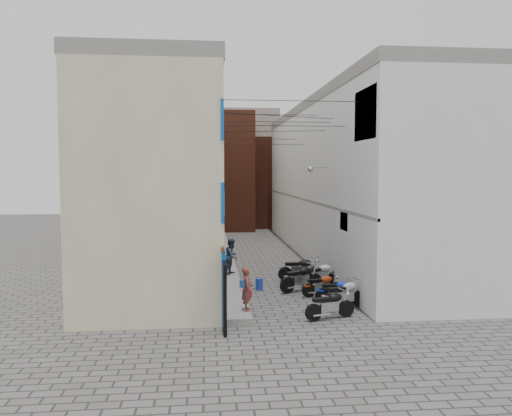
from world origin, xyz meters
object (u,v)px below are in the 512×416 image
object	(u,v)px
water_jug_near	(244,286)
motorcycle_g	(300,268)
water_jug_far	(259,284)
motorcycle_d	(322,284)
motorcycle_f	(321,273)
red_crate	(247,293)
motorcycle_e	(301,277)
person_b	(232,256)
motorcycle_c	(338,290)
motorcycle_b	(345,293)
motorcycle_a	(330,304)
person_a	(247,289)

from	to	relation	value
water_jug_near	motorcycle_g	bearing A→B (deg)	36.98
water_jug_near	water_jug_far	world-z (taller)	water_jug_near
motorcycle_d	motorcycle_f	xyz separation A→B (m)	(0.36, 1.77, 0.07)
motorcycle_g	red_crate	bearing A→B (deg)	-46.23
motorcycle_e	motorcycle_f	distance (m)	1.31
person_b	water_jug_near	distance (m)	2.84
motorcycle_c	water_jug_far	xyz separation A→B (m)	(-2.76, 2.31, -0.25)
motorcycle_b	water_jug_near	world-z (taller)	motorcycle_b
motorcycle_a	water_jug_near	world-z (taller)	motorcycle_a
motorcycle_e	red_crate	size ratio (longest dim) A/B	5.02
motorcycle_f	water_jug_near	world-z (taller)	motorcycle_f
motorcycle_f	water_jug_far	distance (m)	2.82
red_crate	person_a	bearing A→B (deg)	-94.37
water_jug_far	red_crate	xyz separation A→B (m)	(-0.62, -1.02, -0.11)
motorcycle_g	motorcycle_c	bearing A→B (deg)	9.00
motorcycle_b	motorcycle_d	xyz separation A→B (m)	(-0.36, 1.99, -0.10)
person_b	red_crate	bearing A→B (deg)	-143.67
motorcycle_f	motorcycle_e	bearing A→B (deg)	-65.05
motorcycle_g	red_crate	world-z (taller)	motorcycle_g
water_jug_near	motorcycle_c	bearing A→B (deg)	-28.36
person_a	water_jug_far	distance (m)	4.08
motorcycle_c	person_a	xyz separation A→B (m)	(-3.60, -1.60, 0.50)
motorcycle_a	water_jug_far	xyz separation A→B (m)	(-1.94, 4.38, -0.29)
motorcycle_g	water_jug_far	distance (m)	2.66
motorcycle_b	motorcycle_c	world-z (taller)	motorcycle_b
motorcycle_d	person_b	distance (m)	4.97
motorcycle_c	water_jug_near	distance (m)	3.93
motorcycle_b	motorcycle_c	xyz separation A→B (m)	(0.00, 0.98, -0.11)
person_a	person_b	bearing A→B (deg)	6.96
motorcycle_b	water_jug_near	distance (m)	4.48
motorcycle_e	water_jug_near	size ratio (longest dim) A/B	3.82
person_a	red_crate	xyz separation A→B (m)	(0.22, 2.89, -0.87)
motorcycle_e	red_crate	distance (m)	2.49
water_jug_far	motorcycle_e	bearing A→B (deg)	-11.45
person_a	water_jug_far	bearing A→B (deg)	-6.97
water_jug_near	water_jug_far	xyz separation A→B (m)	(0.69, 0.45, -0.03)
motorcycle_f	person_b	world-z (taller)	person_b
red_crate	motorcycle_g	bearing A→B (deg)	44.57
motorcycle_a	person_a	world-z (taller)	person_a
person_b	water_jug_far	distance (m)	2.61
motorcycle_a	motorcycle_e	distance (m)	4.03
motorcycle_e	water_jug_far	world-z (taller)	motorcycle_e
motorcycle_d	red_crate	bearing A→B (deg)	-105.45
motorcycle_a	water_jug_near	bearing A→B (deg)	-162.49
person_a	water_jug_near	world-z (taller)	person_a
motorcycle_c	motorcycle_b	bearing A→B (deg)	7.00
water_jug_near	red_crate	distance (m)	0.59
motorcycle_a	motorcycle_b	xyz separation A→B (m)	(0.82, 1.08, 0.07)
motorcycle_c	motorcycle_d	world-z (taller)	motorcycle_d
motorcycle_a	water_jug_far	size ratio (longest dim) A/B	3.77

